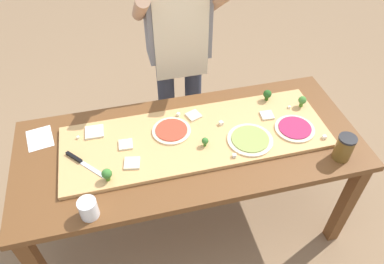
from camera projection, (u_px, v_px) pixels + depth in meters
The scene contains 26 objects.
ground_plane at pixel (190, 219), 2.55m from camera, with size 8.00×8.00×0.00m, color #896B4C.
prep_table at pixel (190, 154), 2.07m from camera, with size 1.90×0.81×0.78m.
cutting_board at pixel (196, 137), 2.02m from camera, with size 1.47×0.50×0.02m, color tan.
chefs_knife at pixel (80, 161), 1.88m from camera, with size 0.20×0.22×0.02m.
pizza_whole_tomato_red at pixel (171, 131), 2.04m from camera, with size 0.22×0.22×0.02m.
pizza_whole_pesto_green at pixel (250, 139), 1.99m from camera, with size 0.25×0.25×0.02m.
pizza_whole_beet_magenta at pixel (295, 128), 2.05m from camera, with size 0.22×0.22×0.02m.
pizza_slice_near_left at pixel (267, 115), 2.13m from camera, with size 0.07×0.07×0.01m, color beige.
pizza_slice_far_left at pixel (132, 163), 1.87m from camera, with size 0.08×0.08×0.01m, color beige.
pizza_slice_far_right at pixel (194, 115), 2.13m from camera, with size 0.08×0.08×0.01m, color beige.
pizza_slice_center at pixel (94, 132), 2.03m from camera, with size 0.10×0.10×0.01m, color beige.
pizza_slice_near_right at pixel (126, 145), 1.96m from camera, with size 0.07×0.07×0.01m, color beige.
broccoli_floret_back_right at pixel (267, 94), 2.21m from camera, with size 0.05×0.05×0.07m.
broccoli_floret_center_left at pixel (107, 174), 1.77m from camera, with size 0.05×0.05×0.07m.
broccoli_floret_front_right at pixel (302, 101), 2.16m from camera, with size 0.05×0.05×0.07m.
broccoli_floret_back_left at pixel (205, 141), 1.94m from camera, with size 0.04×0.04×0.06m.
cheese_crumble_a at pixel (234, 156), 1.90m from camera, with size 0.02×0.02×0.02m, color white.
cheese_crumble_b at pixel (78, 137), 2.00m from camera, with size 0.01×0.01×0.01m, color silver.
cheese_crumble_c at pixel (324, 137), 1.99m from camera, with size 0.02×0.02×0.02m, color white.
cheese_crumble_d at pixel (221, 123), 2.07m from camera, with size 0.02×0.02×0.02m, color white.
cheese_crumble_e at pixel (178, 114), 2.13m from camera, with size 0.02×0.02×0.02m, color white.
cheese_crumble_f at pixel (289, 107), 2.18m from camera, with size 0.01×0.01×0.01m, color silver.
flour_cup at pixel (89, 209), 1.65m from camera, with size 0.09×0.09×0.10m.
sauce_jar at pixel (344, 148), 1.88m from camera, with size 0.09×0.09×0.15m.
recipe_note at pixel (40, 138), 2.03m from camera, with size 0.14×0.18×0.00m, color white.
cook_center at pixel (178, 42), 2.35m from camera, with size 0.54×0.39×1.67m.
Camera 1 is at (-0.32, -1.35, 2.23)m, focal length 34.08 mm.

